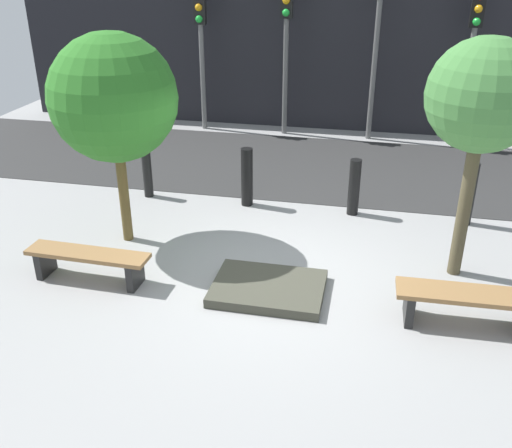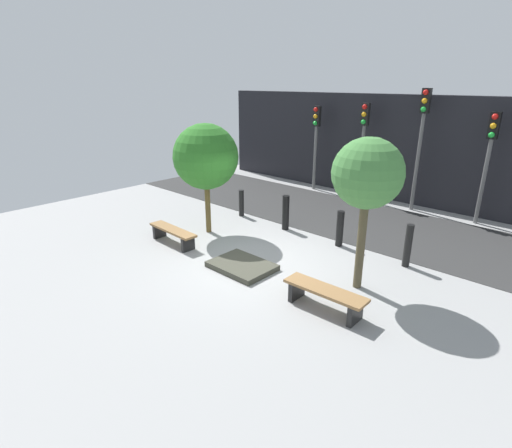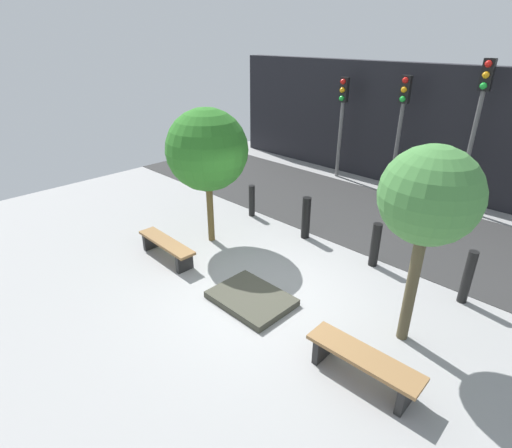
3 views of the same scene
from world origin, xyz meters
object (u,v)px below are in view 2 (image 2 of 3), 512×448
(tree_behind_left_bench, at_px, (206,157))
(bollard_center, at_px, (340,229))
(bollard_far_left, at_px, (241,203))
(tree_behind_right_bench, at_px, (368,175))
(bollard_left, at_px, (286,213))
(bench_right, at_px, (325,295))
(bollard_right, at_px, (408,246))
(planter_bed, at_px, (242,266))
(traffic_light_mid_east, at_px, (422,129))
(traffic_light_mid_west, at_px, (363,134))
(bench_left, at_px, (173,233))
(traffic_light_east, at_px, (490,148))
(traffic_light_west, at_px, (316,132))

(tree_behind_left_bench, distance_m, bollard_center, 4.21)
(bollard_far_left, bearing_deg, tree_behind_right_bench, -18.03)
(bollard_left, bearing_deg, bench_right, -41.35)
(bollard_left, relative_size, bollard_right, 0.98)
(planter_bed, height_order, bollard_center, bollard_center)
(bollard_left, bearing_deg, traffic_light_mid_east, 66.42)
(bollard_far_left, xyz_separation_m, traffic_light_mid_west, (1.78, 4.53, 1.99))
(planter_bed, distance_m, traffic_light_mid_west, 7.78)
(bench_left, bearing_deg, bollard_left, 64.45)
(planter_bed, xyz_separation_m, traffic_light_mid_west, (-1.04, 7.34, 2.37))
(traffic_light_mid_east, xyz_separation_m, traffic_light_east, (2.08, -0.00, -0.40))
(planter_bed, height_order, bollard_left, bollard_left)
(bollard_far_left, distance_m, traffic_light_west, 4.91)
(planter_bed, relative_size, traffic_light_west, 0.44)
(bollard_far_left, bearing_deg, traffic_light_west, 93.76)
(traffic_light_mid_west, bearing_deg, bollard_center, -66.42)
(traffic_light_east, bearing_deg, bollard_right, -93.76)
(planter_bed, distance_m, traffic_light_mid_east, 7.89)
(bench_left, bearing_deg, planter_bed, 6.15)
(bench_right, xyz_separation_m, bollard_center, (-1.54, 3.01, 0.16))
(bollard_far_left, bearing_deg, traffic_light_mid_east, 49.60)
(bench_right, height_order, bollard_far_left, bollard_far_left)
(tree_behind_right_bench, height_order, bollard_far_left, tree_behind_right_bench)
(tree_behind_right_bench, distance_m, bollard_far_left, 5.94)
(traffic_light_mid_west, bearing_deg, traffic_light_west, -179.99)
(tree_behind_left_bench, bearing_deg, traffic_light_mid_west, 77.05)
(bench_left, xyz_separation_m, tree_behind_right_bench, (4.96, 1.28, 2.18))
(bollard_left, distance_m, traffic_light_east, 6.36)
(bollard_far_left, bearing_deg, bench_right, -29.59)
(tree_behind_left_bench, distance_m, bollard_left, 2.88)
(bollard_far_left, relative_size, traffic_light_east, 0.26)
(tree_behind_right_bench, height_order, traffic_light_east, traffic_light_east)
(bollard_left, xyz_separation_m, bollard_right, (3.76, 0.00, 0.01))
(bollard_center, bearing_deg, bollard_left, 180.00)
(tree_behind_right_bench, bearing_deg, bollard_center, 131.73)
(bollard_far_left, relative_size, bollard_center, 0.89)
(traffic_light_mid_west, bearing_deg, bollard_far_left, -111.44)
(bollard_center, bearing_deg, traffic_light_mid_east, 88.75)
(tree_behind_left_bench, bearing_deg, traffic_light_east, 48.20)
(traffic_light_mid_east, bearing_deg, bollard_right, -68.56)
(traffic_light_mid_east, bearing_deg, planter_bed, -98.06)
(tree_behind_left_bench, distance_m, traffic_light_mid_west, 6.42)
(bollard_left, relative_size, traffic_light_west, 0.32)
(bollard_center, distance_m, traffic_light_east, 5.37)
(planter_bed, relative_size, bollard_left, 1.40)
(planter_bed, height_order, tree_behind_right_bench, tree_behind_right_bench)
(tree_behind_left_bench, height_order, bollard_right, tree_behind_left_bench)
(bollard_right, distance_m, traffic_light_west, 7.68)
(traffic_light_mid_east, bearing_deg, traffic_light_west, -179.98)
(tree_behind_left_bench, bearing_deg, bollard_left, 48.27)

